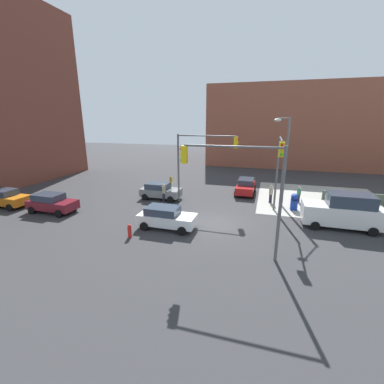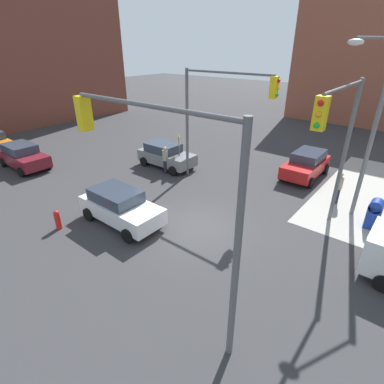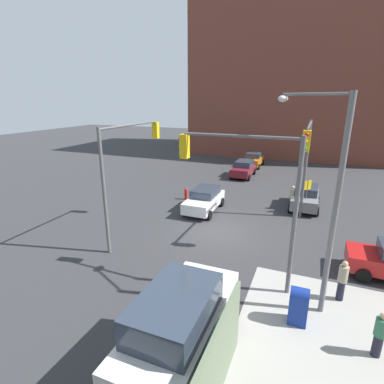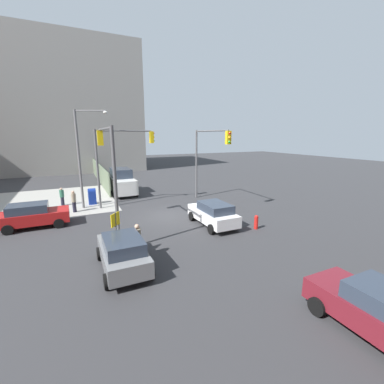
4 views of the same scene
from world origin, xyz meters
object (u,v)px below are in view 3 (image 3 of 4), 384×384
traffic_signal_ne_corner (248,182)px  van_white_delivery (181,326)px  traffic_signal_nw_corner (306,155)px  pedestrian_waiting (380,334)px  pedestrian_crossing (292,197)px  mailbox_blue (299,304)px  sedan_gray (305,197)px  hatchback_orange (253,159)px  street_lamp_corner (327,191)px  fire_hydrant (186,194)px  pedestrian_walking_north (342,280)px  traffic_signal_se_corner (128,158)px  sedan_maroon (244,169)px  coupe_white (204,199)px

traffic_signal_ne_corner → van_white_delivery: size_ratio=1.20×
traffic_signal_nw_corner → pedestrian_waiting: bearing=17.7°
pedestrian_crossing → mailbox_blue: bearing=-147.8°
sedan_gray → van_white_delivery: van_white_delivery is taller
traffic_signal_ne_corner → hatchback_orange: 24.47m
hatchback_orange → pedestrian_waiting: size_ratio=2.63×
street_lamp_corner → fire_hydrant: (-10.04, -9.67, -4.22)m
sedan_gray → traffic_signal_nw_corner: bearing=-2.3°
pedestrian_walking_north → mailbox_blue: bearing=133.2°
traffic_signal_nw_corner → street_lamp_corner: bearing=7.5°
mailbox_blue → van_white_delivery: bearing=-46.0°
hatchback_orange → pedestrian_waiting: bearing=19.1°
traffic_signal_nw_corner → mailbox_blue: (8.51, 0.50, -3.88)m
street_lamp_corner → traffic_signal_se_corner: bearing=-105.5°
traffic_signal_se_corner → sedan_maroon: bearing=170.0°
fire_hydrant → mailbox_blue: bearing=39.4°
sedan_gray → coupe_white: size_ratio=0.95×
traffic_signal_se_corner → pedestrian_waiting: bearing=69.2°
van_white_delivery → pedestrian_waiting: van_white_delivery is taller
mailbox_blue → pedestrian_waiting: size_ratio=0.90×
street_lamp_corner → hatchback_orange: street_lamp_corner is taller
fire_hydrant → pedestrian_waiting: 16.55m
mailbox_blue → pedestrian_crossing: size_ratio=0.80×
mailbox_blue → fire_hydrant: 14.50m
pedestrian_walking_north → sedan_gray: bearing=-0.2°
traffic_signal_nw_corner → sedan_gray: bearing=177.7°
fire_hydrant → sedan_maroon: size_ratio=0.23×
traffic_signal_nw_corner → pedestrian_waiting: 10.30m
street_lamp_corner → pedestrian_waiting: street_lamp_corner is taller
mailbox_blue → coupe_white: 11.72m
traffic_signal_ne_corner → pedestrian_waiting: bearing=64.3°
hatchback_orange → sedan_gray: same height
traffic_signal_nw_corner → pedestrian_crossing: (-3.49, -0.70, -3.70)m
traffic_signal_nw_corner → mailbox_blue: 9.37m
fire_hydrant → van_white_delivery: 15.52m
traffic_signal_ne_corner → coupe_white: 9.73m
traffic_signal_ne_corner → mailbox_blue: 4.83m
hatchback_orange → pedestrian_waiting: hatchback_orange is taller
coupe_white → sedan_maroon: bearing=178.1°
pedestrian_crossing → pedestrian_waiting: bearing=-137.5°
coupe_white → pedestrian_crossing: bearing=114.1°
sedan_maroon → hatchback_orange: bearing=-179.8°
traffic_signal_ne_corner → street_lamp_corner: 2.90m
sedan_gray → sedan_maroon: bearing=-139.8°
pedestrian_crossing → pedestrian_walking_north: size_ratio=1.03×
traffic_signal_se_corner → sedan_gray: (-8.85, 9.17, -3.81)m
street_lamp_corner → pedestrian_walking_north: street_lamp_corner is taller
traffic_signal_ne_corner → hatchback_orange: (-23.80, -4.26, -3.76)m
sedan_maroon → coupe_white: bearing=-1.9°
traffic_signal_ne_corner → pedestrian_walking_north: (-0.30, 3.88, -3.69)m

